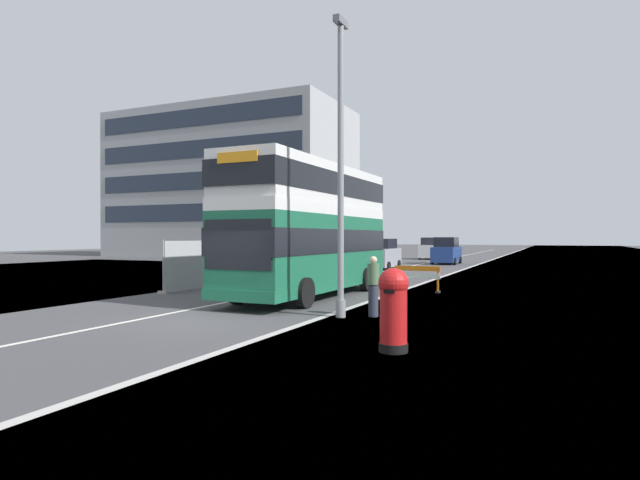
{
  "coord_description": "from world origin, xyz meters",
  "views": [
    {
      "loc": [
        9.04,
        -11.72,
        2.32
      ],
      "look_at": [
        1.54,
        4.6,
        2.2
      ],
      "focal_mm": 29.45,
      "sensor_mm": 36.0,
      "label": 1
    }
  ],
  "objects_px": {
    "car_oncoming_near": "(382,255)",
    "red_pillar_postbox": "(393,306)",
    "lamppost_foreground": "(341,176)",
    "car_receding_mid": "(446,252)",
    "car_receding_far": "(432,249)",
    "pedestrian_at_kerb": "(373,286)",
    "roadworks_barrier": "(417,276)",
    "double_decker_bus": "(311,227)"
  },
  "relations": [
    {
      "from": "car_oncoming_near",
      "to": "car_receding_far",
      "type": "xyz_separation_m",
      "value": [
        -0.38,
        17.64,
        0.02
      ]
    },
    {
      "from": "car_receding_far",
      "to": "lamppost_foreground",
      "type": "bearing_deg",
      "value": -81.0
    },
    {
      "from": "roadworks_barrier",
      "to": "car_receding_mid",
      "type": "height_order",
      "value": "car_receding_mid"
    },
    {
      "from": "car_receding_far",
      "to": "red_pillar_postbox",
      "type": "bearing_deg",
      "value": -78.33
    },
    {
      "from": "double_decker_bus",
      "to": "red_pillar_postbox",
      "type": "relative_size",
      "value": 6.01
    },
    {
      "from": "double_decker_bus",
      "to": "lamppost_foreground",
      "type": "relative_size",
      "value": 1.19
    },
    {
      "from": "double_decker_bus",
      "to": "red_pillar_postbox",
      "type": "bearing_deg",
      "value": -54.63
    },
    {
      "from": "double_decker_bus",
      "to": "pedestrian_at_kerb",
      "type": "relative_size",
      "value": 5.79
    },
    {
      "from": "roadworks_barrier",
      "to": "car_receding_mid",
      "type": "bearing_deg",
      "value": 98.22
    },
    {
      "from": "lamppost_foreground",
      "to": "red_pillar_postbox",
      "type": "distance_m",
      "value": 5.57
    },
    {
      "from": "double_decker_bus",
      "to": "roadworks_barrier",
      "type": "height_order",
      "value": "double_decker_bus"
    },
    {
      "from": "car_oncoming_near",
      "to": "red_pillar_postbox",
      "type": "bearing_deg",
      "value": -71.57
    },
    {
      "from": "car_oncoming_near",
      "to": "double_decker_bus",
      "type": "bearing_deg",
      "value": -80.85
    },
    {
      "from": "roadworks_barrier",
      "to": "car_receding_far",
      "type": "xyz_separation_m",
      "value": [
        -6.6,
        32.07,
        0.35
      ]
    },
    {
      "from": "car_receding_mid",
      "to": "car_receding_far",
      "type": "distance_m",
      "value": 9.42
    },
    {
      "from": "car_receding_mid",
      "to": "car_receding_far",
      "type": "xyz_separation_m",
      "value": [
        -3.24,
        8.85,
        -0.01
      ]
    },
    {
      "from": "double_decker_bus",
      "to": "lamppost_foreground",
      "type": "distance_m",
      "value": 5.49
    },
    {
      "from": "roadworks_barrier",
      "to": "car_receding_far",
      "type": "relative_size",
      "value": 0.47
    },
    {
      "from": "roadworks_barrier",
      "to": "car_oncoming_near",
      "type": "relative_size",
      "value": 0.47
    },
    {
      "from": "double_decker_bus",
      "to": "pedestrian_at_kerb",
      "type": "bearing_deg",
      "value": -44.8
    },
    {
      "from": "lamppost_foreground",
      "to": "car_receding_far",
      "type": "height_order",
      "value": "lamppost_foreground"
    },
    {
      "from": "red_pillar_postbox",
      "to": "car_receding_mid",
      "type": "relative_size",
      "value": 0.41
    },
    {
      "from": "red_pillar_postbox",
      "to": "car_receding_mid",
      "type": "xyz_separation_m",
      "value": [
        -5.73,
        34.6,
        0.13
      ]
    },
    {
      "from": "lamppost_foreground",
      "to": "roadworks_barrier",
      "type": "height_order",
      "value": "lamppost_foreground"
    },
    {
      "from": "red_pillar_postbox",
      "to": "pedestrian_at_kerb",
      "type": "xyz_separation_m",
      "value": [
        -1.87,
        4.25,
        -0.04
      ]
    },
    {
      "from": "double_decker_bus",
      "to": "car_oncoming_near",
      "type": "height_order",
      "value": "double_decker_bus"
    },
    {
      "from": "lamppost_foreground",
      "to": "car_receding_mid",
      "type": "height_order",
      "value": "lamppost_foreground"
    },
    {
      "from": "lamppost_foreground",
      "to": "car_oncoming_near",
      "type": "relative_size",
      "value": 2.11
    },
    {
      "from": "lamppost_foreground",
      "to": "pedestrian_at_kerb",
      "type": "distance_m",
      "value": 3.31
    },
    {
      "from": "lamppost_foreground",
      "to": "pedestrian_at_kerb",
      "type": "xyz_separation_m",
      "value": [
        0.82,
        0.5,
        -3.16
      ]
    },
    {
      "from": "pedestrian_at_kerb",
      "to": "lamppost_foreground",
      "type": "bearing_deg",
      "value": -148.24
    },
    {
      "from": "red_pillar_postbox",
      "to": "car_receding_far",
      "type": "height_order",
      "value": "car_receding_far"
    },
    {
      "from": "roadworks_barrier",
      "to": "car_oncoming_near",
      "type": "height_order",
      "value": "car_oncoming_near"
    },
    {
      "from": "car_oncoming_near",
      "to": "roadworks_barrier",
      "type": "bearing_deg",
      "value": -66.69
    },
    {
      "from": "car_receding_far",
      "to": "pedestrian_at_kerb",
      "type": "relative_size",
      "value": 2.31
    },
    {
      "from": "lamppost_foreground",
      "to": "roadworks_barrier",
      "type": "xyz_separation_m",
      "value": [
        0.31,
        7.63,
        -3.35
      ]
    },
    {
      "from": "roadworks_barrier",
      "to": "car_receding_far",
      "type": "distance_m",
      "value": 32.75
    },
    {
      "from": "red_pillar_postbox",
      "to": "car_oncoming_near",
      "type": "height_order",
      "value": "car_oncoming_near"
    },
    {
      "from": "car_oncoming_near",
      "to": "pedestrian_at_kerb",
      "type": "bearing_deg",
      "value": -72.68
    },
    {
      "from": "red_pillar_postbox",
      "to": "car_oncoming_near",
      "type": "relative_size",
      "value": 0.42
    },
    {
      "from": "car_receding_mid",
      "to": "pedestrian_at_kerb",
      "type": "xyz_separation_m",
      "value": [
        3.86,
        -30.35,
        -0.17
      ]
    },
    {
      "from": "car_receding_far",
      "to": "pedestrian_at_kerb",
      "type": "distance_m",
      "value": 39.84
    }
  ]
}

